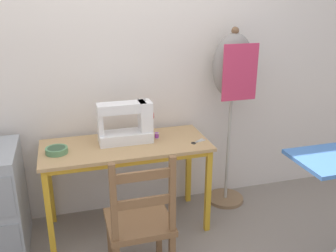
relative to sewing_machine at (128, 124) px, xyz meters
The scene contains 9 objects.
ground_plane 0.91m from the sewing_machine, 96.29° to the right, with size 14.00×14.00×0.00m, color gray.
wall_back 0.52m from the sewing_machine, 96.69° to the left, with size 10.00×0.05×2.55m.
sewing_table 0.24m from the sewing_machine, 121.30° to the right, with size 1.24×0.53×0.71m.
sewing_machine is the anchor object (origin of this frame).
fabric_bowl 0.54m from the sewing_machine, behind, with size 0.15×0.15×0.04m.
scissors 0.53m from the sewing_machine, 18.05° to the right, with size 0.13×0.09×0.01m.
thread_spool_near_machine 0.25m from the sewing_machine, ahead, with size 0.04×0.04×0.04m.
wooden_chair 0.78m from the sewing_machine, 95.52° to the right, with size 0.40×0.38×0.91m.
dress_form 0.92m from the sewing_machine, ahead, with size 0.34×0.32×1.52m.
Camera 1 is at (-0.41, -2.28, 1.78)m, focal length 40.00 mm.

